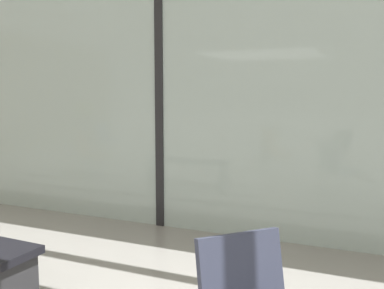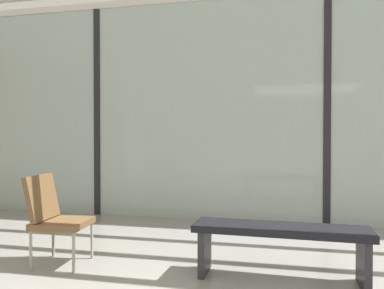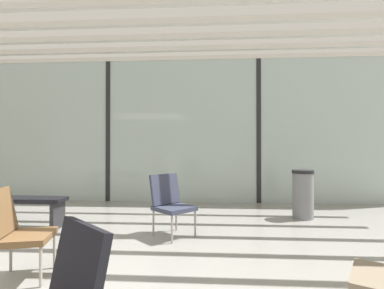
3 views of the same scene
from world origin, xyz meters
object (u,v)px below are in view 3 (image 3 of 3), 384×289
object	(u,v)px
waiting_bench	(18,204)
lounge_chair_2	(15,228)
parked_airplane	(186,127)
lounge_chair_5	(170,201)
trash_bin	(303,194)

from	to	relation	value
waiting_bench	lounge_chair_2	bearing A→B (deg)	-53.86
parked_airplane	lounge_chair_5	distance (m)	7.99
lounge_chair_2	trash_bin	distance (m)	4.38
lounge_chair_5	lounge_chair_2	bearing A→B (deg)	-177.42
lounge_chair_2	trash_bin	bearing A→B (deg)	-66.74
parked_airplane	trash_bin	world-z (taller)	parked_airplane
parked_airplane	lounge_chair_2	size ratio (longest dim) A/B	14.49
lounge_chair_2	trash_bin	xyz separation A→B (m)	(3.51, 2.62, -0.06)
parked_airplane	waiting_bench	bearing A→B (deg)	-104.83
lounge_chair_2	trash_bin	world-z (taller)	lounge_chair_2
lounge_chair_2	waiting_bench	bearing A→B (deg)	20.63
waiting_bench	lounge_chair_5	bearing A→B (deg)	-3.75
lounge_chair_2	waiting_bench	distance (m)	2.10
lounge_chair_5	trash_bin	distance (m)	2.49
parked_airplane	lounge_chair_5	xyz separation A→B (m)	(0.47, -7.82, -1.59)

